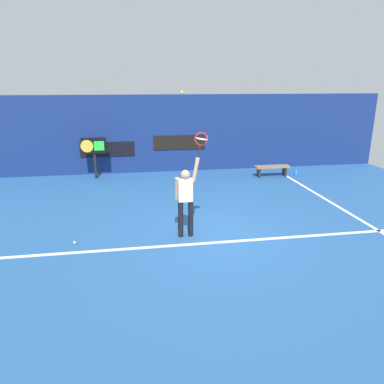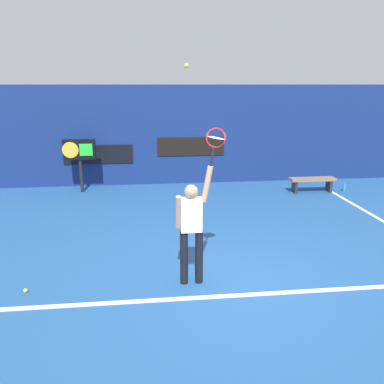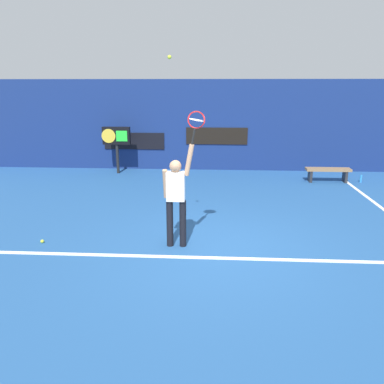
# 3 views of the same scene
# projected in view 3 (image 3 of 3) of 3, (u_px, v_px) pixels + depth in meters

# --- Properties ---
(ground_plane) EXTENTS (18.00, 18.00, 0.00)m
(ground_plane) POSITION_uv_depth(u_px,v_px,m) (216.00, 248.00, 7.30)
(ground_plane) COLOR #23518C
(back_wall) EXTENTS (18.00, 0.20, 3.21)m
(back_wall) POSITION_uv_depth(u_px,v_px,m) (217.00, 126.00, 13.66)
(back_wall) COLOR navy
(back_wall) RESTS_ON ground_plane
(sponsor_banner_center) EXTENTS (2.20, 0.03, 0.60)m
(sponsor_banner_center) POSITION_uv_depth(u_px,v_px,m) (217.00, 136.00, 13.64)
(sponsor_banner_center) COLOR black
(sponsor_banner_portside) EXTENTS (2.20, 0.03, 0.60)m
(sponsor_banner_portside) POSITION_uv_depth(u_px,v_px,m) (134.00, 141.00, 13.87)
(sponsor_banner_portside) COLOR black
(court_baseline) EXTENTS (10.00, 0.10, 0.01)m
(court_baseline) POSITION_uv_depth(u_px,v_px,m) (216.00, 258.00, 6.87)
(court_baseline) COLOR white
(court_baseline) RESTS_ON ground_plane
(tennis_player) EXTENTS (0.59, 0.31, 1.99)m
(tennis_player) POSITION_uv_depth(u_px,v_px,m) (176.00, 196.00, 7.14)
(tennis_player) COLOR black
(tennis_player) RESTS_ON ground_plane
(tennis_racket) EXTENTS (0.36, 0.27, 0.62)m
(tennis_racket) POSITION_uv_depth(u_px,v_px,m) (196.00, 122.00, 6.74)
(tennis_racket) COLOR black
(tennis_ball) EXTENTS (0.07, 0.07, 0.07)m
(tennis_ball) POSITION_uv_depth(u_px,v_px,m) (169.00, 57.00, 6.42)
(tennis_ball) COLOR #CCE033
(scoreboard_clock) EXTENTS (0.96, 0.20, 1.62)m
(scoreboard_clock) POSITION_uv_depth(u_px,v_px,m) (116.00, 138.00, 13.14)
(scoreboard_clock) COLOR black
(scoreboard_clock) RESTS_ON ground_plane
(court_bench) EXTENTS (1.40, 0.36, 0.45)m
(court_bench) POSITION_uv_depth(u_px,v_px,m) (328.00, 172.00, 12.17)
(court_bench) COLOR olive
(court_bench) RESTS_ON ground_plane
(water_bottle) EXTENTS (0.07, 0.07, 0.24)m
(water_bottle) POSITION_uv_depth(u_px,v_px,m) (361.00, 179.00, 12.16)
(water_bottle) COLOR #338CD8
(water_bottle) RESTS_ON ground_plane
(spare_ball) EXTENTS (0.07, 0.07, 0.07)m
(spare_ball) POSITION_uv_depth(u_px,v_px,m) (42.00, 241.00, 7.53)
(spare_ball) COLOR #CCE033
(spare_ball) RESTS_ON ground_plane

